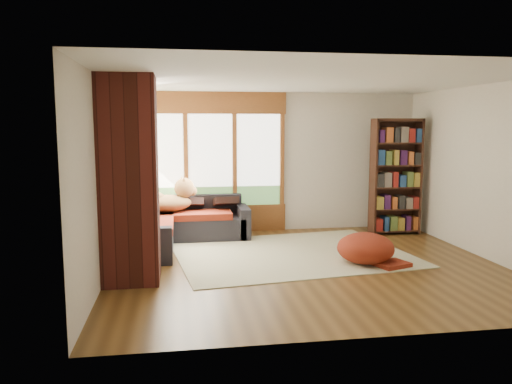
{
  "coord_description": "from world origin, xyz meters",
  "views": [
    {
      "loc": [
        -1.78,
        -6.75,
        1.97
      ],
      "look_at": [
        -0.59,
        0.92,
        0.95
      ],
      "focal_mm": 35.0,
      "sensor_mm": 36.0,
      "label": 1
    }
  ],
  "objects_px": {
    "dog_tan": "(171,194)",
    "dog_brindle": "(141,204)",
    "brick_chimney": "(129,180)",
    "sectional_sofa": "(170,225)",
    "area_rug": "(291,253)",
    "bookshelf": "(396,177)",
    "pouf": "(366,247)"
  },
  "relations": [
    {
      "from": "sectional_sofa",
      "to": "dog_tan",
      "type": "relative_size",
      "value": 2.17
    },
    {
      "from": "dog_tan",
      "to": "dog_brindle",
      "type": "bearing_deg",
      "value": -130.28
    },
    {
      "from": "bookshelf",
      "to": "dog_tan",
      "type": "xyz_separation_m",
      "value": [
        -4.07,
        0.16,
        -0.26
      ]
    },
    {
      "from": "dog_brindle",
      "to": "pouf",
      "type": "bearing_deg",
      "value": -98.15
    },
    {
      "from": "brick_chimney",
      "to": "area_rug",
      "type": "xyz_separation_m",
      "value": [
        2.32,
        1.01,
        -1.29
      ]
    },
    {
      "from": "brick_chimney",
      "to": "sectional_sofa",
      "type": "height_order",
      "value": "brick_chimney"
    },
    {
      "from": "dog_tan",
      "to": "dog_brindle",
      "type": "xyz_separation_m",
      "value": [
        -0.44,
        -0.79,
        -0.04
      ]
    },
    {
      "from": "sectional_sofa",
      "to": "area_rug",
      "type": "height_order",
      "value": "sectional_sofa"
    },
    {
      "from": "sectional_sofa",
      "to": "dog_brindle",
      "type": "relative_size",
      "value": 2.48
    },
    {
      "from": "pouf",
      "to": "dog_tan",
      "type": "bearing_deg",
      "value": 144.38
    },
    {
      "from": "bookshelf",
      "to": "area_rug",
      "type": "bearing_deg",
      "value": -152.39
    },
    {
      "from": "brick_chimney",
      "to": "pouf",
      "type": "distance_m",
      "value": 3.45
    },
    {
      "from": "brick_chimney",
      "to": "dog_brindle",
      "type": "distance_m",
      "value": 1.63
    },
    {
      "from": "bookshelf",
      "to": "pouf",
      "type": "distance_m",
      "value": 2.39
    },
    {
      "from": "brick_chimney",
      "to": "pouf",
      "type": "relative_size",
      "value": 3.16
    },
    {
      "from": "dog_tan",
      "to": "area_rug",
      "type": "bearing_deg",
      "value": -46.45
    },
    {
      "from": "brick_chimney",
      "to": "pouf",
      "type": "height_order",
      "value": "brick_chimney"
    },
    {
      "from": "pouf",
      "to": "dog_tan",
      "type": "xyz_separation_m",
      "value": [
        -2.8,
        2.01,
        0.56
      ]
    },
    {
      "from": "bookshelf",
      "to": "dog_tan",
      "type": "height_order",
      "value": "bookshelf"
    },
    {
      "from": "area_rug",
      "to": "bookshelf",
      "type": "xyz_separation_m",
      "value": [
        2.22,
        1.16,
        1.05
      ]
    },
    {
      "from": "brick_chimney",
      "to": "area_rug",
      "type": "bearing_deg",
      "value": 23.53
    },
    {
      "from": "brick_chimney",
      "to": "dog_tan",
      "type": "height_order",
      "value": "brick_chimney"
    },
    {
      "from": "bookshelf",
      "to": "dog_brindle",
      "type": "relative_size",
      "value": 2.38
    },
    {
      "from": "area_rug",
      "to": "bookshelf",
      "type": "bearing_deg",
      "value": 27.61
    },
    {
      "from": "sectional_sofa",
      "to": "bookshelf",
      "type": "distance_m",
      "value": 4.16
    },
    {
      "from": "area_rug",
      "to": "bookshelf",
      "type": "relative_size",
      "value": 1.65
    },
    {
      "from": "bookshelf",
      "to": "dog_brindle",
      "type": "distance_m",
      "value": 4.57
    },
    {
      "from": "brick_chimney",
      "to": "dog_brindle",
      "type": "xyz_separation_m",
      "value": [
        0.02,
        1.54,
        -0.54
      ]
    },
    {
      "from": "area_rug",
      "to": "dog_brindle",
      "type": "bearing_deg",
      "value": 167.01
    },
    {
      "from": "area_rug",
      "to": "dog_tan",
      "type": "distance_m",
      "value": 2.41
    },
    {
      "from": "area_rug",
      "to": "pouf",
      "type": "distance_m",
      "value": 1.2
    },
    {
      "from": "bookshelf",
      "to": "pouf",
      "type": "height_order",
      "value": "bookshelf"
    }
  ]
}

